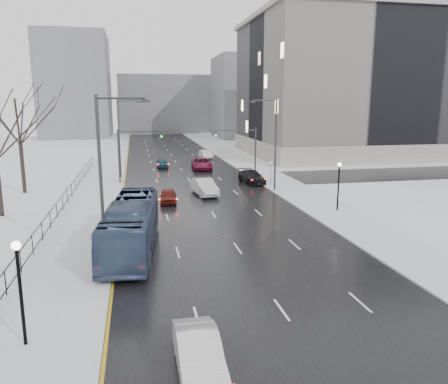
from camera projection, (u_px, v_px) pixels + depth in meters
road at (180, 167)px, 65.57m from camera, size 16.00×150.00×0.04m
cross_road at (190, 181)px, 54.05m from camera, size 130.00×10.00×0.04m
sidewalk_left at (108, 169)px, 63.51m from camera, size 5.00×150.00×0.16m
sidewalk_right at (247, 165)px, 67.61m from camera, size 5.00×150.00×0.16m
park_strip at (39, 171)px, 61.66m from camera, size 14.00×150.00×0.12m
tree_park_d at (2, 217)px, 37.14m from camera, size 8.75×8.75×12.50m
tree_park_e at (25, 194)px, 46.66m from camera, size 9.45×9.45×13.50m
iron_fence at (52, 216)px, 34.06m from camera, size 0.06×70.00×1.30m
streetlight_r_mid at (274, 140)px, 46.84m from camera, size 2.95×0.25×10.00m
streetlight_l_near at (105, 174)px, 24.45m from camera, size 2.95×0.25×10.00m
streetlight_l_far at (121, 134)px, 55.17m from camera, size 2.95×0.25×10.00m
lamppost_l at (19, 278)px, 16.76m from camera, size 0.36×0.36×4.28m
lamppost_r_mid at (339, 179)px, 38.33m from camera, size 0.36×0.36×4.28m
mast_signal_right at (247, 147)px, 54.66m from camera, size 6.10×0.33×6.50m
mast_signal_left at (128, 149)px, 51.80m from camera, size 6.10×0.33×6.50m
no_uturn_sign at (271, 165)px, 51.55m from camera, size 0.60×0.06×2.70m
civic_building at (359, 94)px, 81.67m from camera, size 41.00×31.00×24.80m
bldg_far_right at (259, 97)px, 121.62m from camera, size 24.00×20.00×22.00m
bldg_far_left at (76, 86)px, 120.87m from camera, size 18.00×22.00×28.00m
bldg_far_center at (166, 104)px, 141.34m from camera, size 30.00×18.00×18.00m
sedan_left_near at (199, 354)px, 15.54m from camera, size 1.55×4.42×1.46m
bus at (131, 226)px, 28.36m from camera, size 4.01×12.14×3.32m
sedan_center_near at (168, 196)px, 42.22m from camera, size 1.83×3.98×1.32m
sedan_right_near at (204, 187)px, 45.75m from camera, size 2.53×5.42×1.72m
sedan_right_cross at (202, 164)px, 63.36m from camera, size 3.01×5.99×1.63m
sedan_right_far at (252, 177)px, 52.61m from camera, size 2.72×5.44×1.52m
sedan_center_far at (162, 163)px, 65.15m from camera, size 1.62×3.95×1.34m
sedan_right_distant at (206, 154)px, 75.85m from camera, size 1.94×4.51×1.45m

